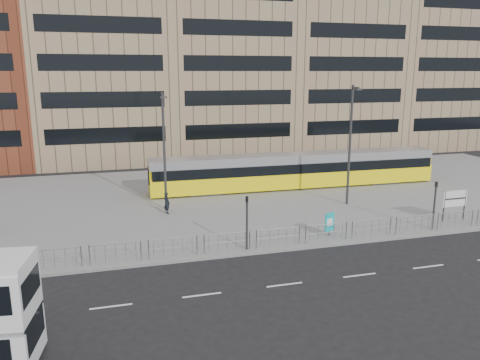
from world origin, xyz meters
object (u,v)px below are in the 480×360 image
object	(u,v)px
station_sign	(455,200)
lamp_post_east	(350,141)
lamp_post_west	(164,148)
ad_panel	(330,223)
tram	(297,170)
traffic_light_east	(435,199)
pedestrian	(167,203)
traffic_light_west	(247,216)

from	to	relation	value
station_sign	lamp_post_east	world-z (taller)	lamp_post_east
lamp_post_west	lamp_post_east	xyz separation A→B (m)	(13.36, -2.11, 0.24)
ad_panel	lamp_post_east	bearing A→B (deg)	30.80
tram	lamp_post_west	world-z (taller)	lamp_post_west
station_sign	traffic_light_east	world-z (taller)	traffic_light_east
station_sign	lamp_post_west	size ratio (longest dim) A/B	0.25
station_sign	ad_panel	distance (m)	9.37
pedestrian	traffic_light_west	xyz separation A→B (m)	(3.51, -8.08, 1.20)
station_sign	lamp_post_west	xyz separation A→B (m)	(-18.26, 7.68, 3.12)
pedestrian	lamp_post_west	distance (m)	3.90
tram	lamp_post_east	distance (m)	7.10
tram	lamp_post_west	bearing A→B (deg)	-160.36
pedestrian	traffic_light_east	world-z (taller)	traffic_light_east
lamp_post_west	traffic_light_west	bearing A→B (deg)	-68.98
traffic_light_west	traffic_light_east	xyz separation A→B (m)	(12.37, 0.24, 0.00)
ad_panel	tram	bearing A→B (deg)	54.24
ad_panel	traffic_light_west	world-z (taller)	traffic_light_west
traffic_light_east	station_sign	bearing A→B (deg)	40.25
station_sign	traffic_light_west	bearing A→B (deg)	-175.65
traffic_light_west	traffic_light_east	size ratio (longest dim) A/B	1.00
lamp_post_west	lamp_post_east	size ratio (longest dim) A/B	0.95
station_sign	traffic_light_east	size ratio (longest dim) A/B	0.68
tram	lamp_post_east	xyz separation A→B (m)	(1.68, -6.04, 3.33)
tram	traffic_light_west	xyz separation A→B (m)	(-8.23, -12.91, 0.49)
tram	lamp_post_east	size ratio (longest dim) A/B	2.84
station_sign	lamp_post_east	bearing A→B (deg)	130.70
pedestrian	traffic_light_west	world-z (taller)	traffic_light_west
station_sign	traffic_light_east	distance (m)	2.71
station_sign	ad_panel	bearing A→B (deg)	-177.74
station_sign	ad_panel	size ratio (longest dim) A/B	1.45
tram	ad_panel	bearing A→B (deg)	-101.81
tram	traffic_light_west	distance (m)	15.32
tram	lamp_post_west	xyz separation A→B (m)	(-11.68, -3.93, 3.09)
tram	traffic_light_east	bearing A→B (deg)	-70.84
lamp_post_west	ad_panel	bearing A→B (deg)	-42.44
ad_panel	pedestrian	distance (m)	11.55
traffic_light_east	lamp_post_west	distance (m)	18.27
lamp_post_east	pedestrian	bearing A→B (deg)	174.85
lamp_post_east	lamp_post_west	bearing A→B (deg)	171.01
ad_panel	lamp_post_east	size ratio (longest dim) A/B	0.16
tram	ad_panel	xyz separation A→B (m)	(-2.76, -12.08, -0.64)
tram	pedestrian	world-z (taller)	tram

